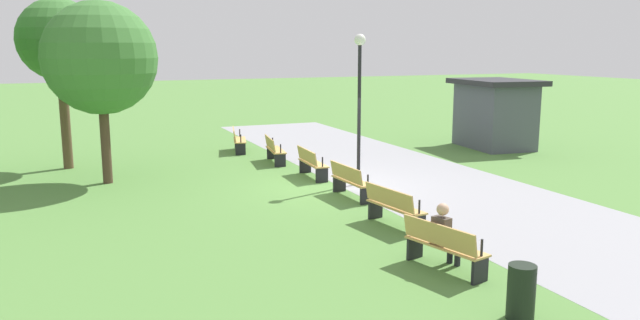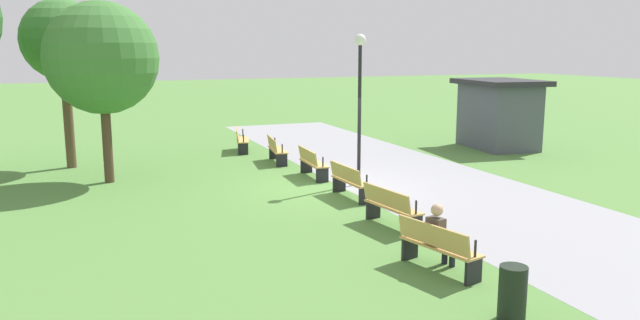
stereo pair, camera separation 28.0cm
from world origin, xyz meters
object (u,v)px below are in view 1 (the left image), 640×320
Objects in this scene: bench_5 at (443,245)px; person_seated at (445,233)px; bench_2 at (311,163)px; bench_3 at (350,180)px; tree_0 at (100,58)px; trash_bin at (521,292)px; tree_1 at (59,41)px; bench_4 at (394,206)px; bench_1 at (274,149)px; kiosk at (495,113)px; bench_0 at (238,139)px; lamp_post at (359,82)px.

person_seated reaches higher than bench_5.
bench_2 is at bearing 160.53° from bench_5.
bench_2 is 2.75m from bench_3.
tree_0 is 13.24m from trash_bin.
tree_0 is 0.96× the size of tree_1.
person_seated is at bearing 27.62° from tree_0.
bench_4 is at bearing 0.01° from bench_2.
bench_1 is 0.47× the size of kiosk.
person_seated is 2.23m from trash_bin.
bench_2 is at bearing 177.22° from bench_3.
lamp_post is (6.82, 1.71, 2.48)m from bench_0.
bench_1 is 9.10m from kiosk.
tree_0 is (-9.82, -4.95, 3.12)m from bench_5.
lamp_post is 5.21× the size of trash_bin.
bench_1 is at bearing -164.00° from lamp_post.
lamp_post is (-6.82, 1.71, 2.48)m from bench_5.
person_seated is 14.34m from tree_1.
person_seated reaches higher than bench_4.
bench_5 reaches higher than trash_bin.
bench_2 and bench_4 have the same top height.
bench_1 is at bearing 101.51° from tree_0.
bench_3 is (5.49, 0.27, 0.00)m from bench_1.
tree_1 is at bearing -120.49° from bench_2.
bench_0 is 6.99m from tree_0.
tree_0 reaches higher than bench_4.
bench_4 is at bearing 172.88° from trash_bin.
tree_0 is (-7.12, -5.48, 3.12)m from bench_4.
bench_3 is at bearing 158.73° from person_seated.
bench_4 is 0.31× the size of tree_1.
lamp_post is 8.91m from kiosk.
bench_5 is (8.19, -0.80, 0.00)m from bench_2.
kiosk reaches higher than bench_2.
trash_bin is (8.89, -1.78, -2.53)m from lamp_post.
trash_bin is at bearing 21.91° from tree_1.
lamp_post reaches higher than bench_4.
bench_4 is 12.11m from kiosk.
bench_1 is 4.95m from lamp_post.
bench_2 is at bearing 161.22° from person_seated.
bench_0 is 13.50m from person_seated.
person_seated reaches higher than bench_2.
tree_0 is 1.44× the size of kiosk.
bench_2 is (2.74, 0.27, 0.00)m from bench_1.
tree_1 is 16.29m from trash_bin.
bench_5 is (10.93, -0.53, 0.00)m from bench_1.
lamp_post reaches higher than bench_2.
bench_2 is 2.02× the size of trash_bin.
kiosk is at bearing 86.87° from bench_0.
person_seated is 11.32m from tree_0.
lamp_post is (3.00, 6.66, -0.65)m from tree_0.
bench_3 is at bearing 166.10° from bench_4.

